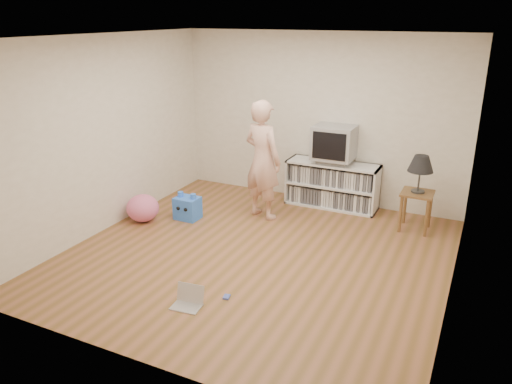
{
  "coord_description": "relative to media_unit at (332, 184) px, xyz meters",
  "views": [
    {
      "loc": [
        2.39,
        -5.03,
        2.84
      ],
      "look_at": [
        -0.2,
        0.4,
        0.67
      ],
      "focal_mm": 35.0,
      "sensor_mm": 36.0,
      "label": 1
    }
  ],
  "objects": [
    {
      "name": "person",
      "position": [
        -0.79,
        -0.85,
        0.51
      ],
      "size": [
        0.73,
        0.59,
        1.72
      ],
      "primitive_type": "imported",
      "rotation": [
        0.0,
        0.0,
        2.83
      ],
      "color": "beige",
      "rests_on": "ground"
    },
    {
      "name": "plush_pink",
      "position": [
        -2.27,
        -1.76,
        -0.15
      ],
      "size": [
        0.58,
        0.58,
        0.39
      ],
      "primitive_type": "ellipsoid",
      "rotation": [
        0.0,
        0.0,
        0.3
      ],
      "color": "#DD6494",
      "rests_on": "ground"
    },
    {
      "name": "ground",
      "position": [
        -0.32,
        -2.04,
        -0.35
      ],
      "size": [
        4.5,
        4.5,
        0.0
      ],
      "primitive_type": "plane",
      "color": "brown",
      "rests_on": "ground"
    },
    {
      "name": "table_lamp",
      "position": [
        1.31,
        -0.39,
        0.59
      ],
      "size": [
        0.34,
        0.34,
        0.52
      ],
      "color": "#333333",
      "rests_on": "side_table"
    },
    {
      "name": "side_table",
      "position": [
        1.31,
        -0.39,
        0.07
      ],
      "size": [
        0.42,
        0.42,
        0.55
      ],
      "color": "brown",
      "rests_on": "ground"
    },
    {
      "name": "laptop",
      "position": [
        -0.47,
        -3.35,
        -0.29
      ],
      "size": [
        0.32,
        0.27,
        0.21
      ],
      "rotation": [
        0.0,
        0.0,
        0.1
      ],
      "color": "silver",
      "rests_on": "ground"
    },
    {
      "name": "plush_blue",
      "position": [
        -1.74,
        -1.41,
        -0.18
      ],
      "size": [
        0.35,
        0.31,
        0.4
      ],
      "rotation": [
        0.0,
        0.0,
        -0.01
      ],
      "color": "#2E70FF",
      "rests_on": "ground"
    },
    {
      "name": "playing_cards",
      "position": [
        -0.19,
        -3.06,
        -0.34
      ],
      "size": [
        0.08,
        0.1,
        0.02
      ],
      "primitive_type": "cube",
      "rotation": [
        0.0,
        0.0,
        0.21
      ],
      "color": "#495CC4",
      "rests_on": "ground"
    },
    {
      "name": "walls",
      "position": [
        -0.32,
        -2.04,
        0.95
      ],
      "size": [
        4.52,
        4.52,
        2.6
      ],
      "color": "beige",
      "rests_on": "ground"
    },
    {
      "name": "crt_tv",
      "position": [
        0.0,
        -0.02,
        0.67
      ],
      "size": [
        0.6,
        0.53,
        0.5
      ],
      "color": "#99999E",
      "rests_on": "dvd_deck"
    },
    {
      "name": "ceiling",
      "position": [
        -0.32,
        -2.04,
        2.25
      ],
      "size": [
        4.5,
        4.5,
        0.01
      ],
      "primitive_type": "cube",
      "color": "white",
      "rests_on": "walls"
    },
    {
      "name": "media_unit",
      "position": [
        0.0,
        0.0,
        0.0
      ],
      "size": [
        1.4,
        0.45,
        0.7
      ],
      "color": "white",
      "rests_on": "ground"
    },
    {
      "name": "dvd_deck",
      "position": [
        0.0,
        -0.02,
        0.39
      ],
      "size": [
        0.45,
        0.35,
        0.07
      ],
      "primitive_type": "cube",
      "color": "gray",
      "rests_on": "media_unit"
    }
  ]
}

